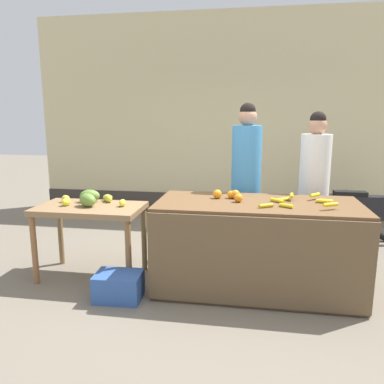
{
  "coord_description": "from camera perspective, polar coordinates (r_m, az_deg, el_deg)",
  "views": [
    {
      "loc": [
        0.29,
        -3.66,
        1.73
      ],
      "look_at": [
        -0.34,
        0.15,
        0.95
      ],
      "focal_mm": 35.09,
      "sensor_mm": 36.0,
      "label": 1
    }
  ],
  "objects": [
    {
      "name": "ground_plane",
      "position": [
        4.06,
        4.48,
        -13.87
      ],
      "size": [
        24.0,
        24.0,
        0.0
      ],
      "primitive_type": "plane",
      "color": "#756B5B"
    },
    {
      "name": "market_wall_back",
      "position": [
        6.7,
        7.0,
        11.07
      ],
      "size": [
        7.19,
        0.23,
        3.47
      ],
      "color": "beige",
      "rests_on": "ground"
    },
    {
      "name": "fruit_stall_counter",
      "position": [
        3.87,
        9.77,
        -8.11
      ],
      "size": [
        2.0,
        0.92,
        0.9
      ],
      "color": "brown",
      "rests_on": "ground"
    },
    {
      "name": "side_table_wooden",
      "position": [
        4.18,
        -15.23,
        -3.5
      ],
      "size": [
        1.12,
        0.64,
        0.79
      ],
      "color": "olive",
      "rests_on": "ground"
    },
    {
      "name": "banana_bunch_pile",
      "position": [
        3.77,
        16.02,
        -1.3
      ],
      "size": [
        0.72,
        0.53,
        0.07
      ],
      "color": "gold",
      "rests_on": "fruit_stall_counter"
    },
    {
      "name": "orange_pile",
      "position": [
        3.84,
        5.78,
        -0.46
      ],
      "size": [
        0.31,
        0.25,
        0.09
      ],
      "color": "orange",
      "rests_on": "fruit_stall_counter"
    },
    {
      "name": "mango_papaya_pile",
      "position": [
        4.23,
        -15.27,
        -0.95
      ],
      "size": [
        0.79,
        0.45,
        0.14
      ],
      "color": "yellow",
      "rests_on": "side_table_wooden"
    },
    {
      "name": "vendor_woman_blue_shirt",
      "position": [
        4.43,
        8.17,
        1.15
      ],
      "size": [
        0.34,
        0.34,
        1.88
      ],
      "color": "#33333D",
      "rests_on": "ground"
    },
    {
      "name": "vendor_woman_white_shirt",
      "position": [
        4.56,
        17.97,
        0.36
      ],
      "size": [
        0.34,
        0.34,
        1.79
      ],
      "color": "#33333D",
      "rests_on": "ground"
    },
    {
      "name": "parked_motorcycle",
      "position": [
        5.78,
        23.64,
        -2.88
      ],
      "size": [
        1.6,
        0.18,
        0.88
      ],
      "color": "black",
      "rests_on": "ground"
    },
    {
      "name": "produce_crate",
      "position": [
        3.78,
        -11.1,
        -13.88
      ],
      "size": [
        0.46,
        0.34,
        0.26
      ],
      "primitive_type": "cube",
      "rotation": [
        0.0,
        0.0,
        0.05
      ],
      "color": "#3359A5",
      "rests_on": "ground"
    },
    {
      "name": "produce_sack",
      "position": [
        4.64,
        -2.37,
        -7.27
      ],
      "size": [
        0.37,
        0.42,
        0.49
      ],
      "primitive_type": "ellipsoid",
      "rotation": [
        0.0,
        0.0,
        1.79
      ],
      "color": "tan",
      "rests_on": "ground"
    }
  ]
}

